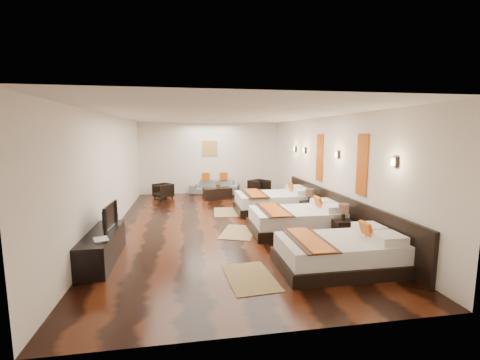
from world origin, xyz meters
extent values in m
cube|color=black|center=(0.00, 0.00, 0.00)|extent=(5.50, 9.50, 0.01)
cube|color=white|center=(0.00, 0.00, 2.80)|extent=(5.50, 9.50, 0.01)
cube|color=silver|center=(0.00, 4.75, 1.40)|extent=(5.50, 0.01, 2.80)
cube|color=silver|center=(-2.75, 0.00, 1.40)|extent=(0.01, 9.50, 2.80)
cube|color=silver|center=(2.75, 0.00, 1.40)|extent=(0.01, 9.50, 2.80)
cube|color=black|center=(2.71, -0.80, 0.45)|extent=(0.08, 6.60, 0.90)
cube|color=black|center=(1.67, -3.10, 0.11)|extent=(2.13, 1.32, 0.22)
cube|color=white|center=(1.67, -3.10, 0.38)|extent=(2.03, 1.22, 0.30)
cube|color=#C7520E|center=(2.18, -3.10, 0.65)|extent=(0.16, 0.32, 0.33)
cube|color=#38190F|center=(1.11, -3.10, 0.54)|extent=(0.56, 1.34, 0.02)
cube|color=#C7520E|center=(1.11, -3.10, 0.55)|extent=(0.39, 1.34, 0.02)
cube|color=black|center=(1.67, -0.95, 0.12)|extent=(2.24, 1.39, 0.24)
cube|color=white|center=(1.67, -0.95, 0.40)|extent=(2.14, 1.28, 0.32)
cube|color=#C7520E|center=(2.20, -0.95, 0.68)|extent=(0.17, 0.34, 0.35)
cube|color=#38190F|center=(1.08, -0.95, 0.57)|extent=(0.59, 1.41, 0.02)
cube|color=#C7520E|center=(1.08, -0.95, 0.58)|extent=(0.41, 1.41, 0.02)
cube|color=black|center=(1.67, 1.15, 0.12)|extent=(2.32, 1.43, 0.24)
cube|color=white|center=(1.67, 1.15, 0.41)|extent=(2.21, 1.32, 0.33)
cube|color=#C7520E|center=(2.22, 1.15, 0.71)|extent=(0.17, 0.35, 0.36)
cube|color=#38190F|center=(1.06, 1.15, 0.58)|extent=(0.61, 1.46, 0.02)
cube|color=#C7520E|center=(1.06, 1.15, 0.60)|extent=(0.42, 1.46, 0.02)
cube|color=black|center=(2.44, -1.73, 0.23)|extent=(0.42, 0.42, 0.47)
cylinder|color=black|center=(2.44, -1.73, 0.56)|extent=(0.07, 0.07, 0.19)
cylinder|color=#3F2619|center=(2.44, -1.73, 0.73)|extent=(0.22, 0.22, 0.20)
cube|color=black|center=(2.44, 0.26, 0.23)|extent=(0.42, 0.42, 0.47)
cylinder|color=black|center=(2.44, 0.26, 0.56)|extent=(0.07, 0.07, 0.19)
cylinder|color=#3F2619|center=(2.44, 0.26, 0.73)|extent=(0.22, 0.22, 0.21)
cube|color=#997D4E|center=(0.06, -3.24, 0.01)|extent=(0.85, 1.26, 0.01)
cube|color=#997D4E|center=(0.27, -0.75, 0.01)|extent=(1.12, 1.39, 0.01)
cube|color=#997D4E|center=(0.24, 1.33, 0.01)|extent=(0.84, 1.26, 0.01)
cube|color=black|center=(-2.50, -2.09, 0.28)|extent=(0.50, 1.80, 0.55)
imported|color=black|center=(-2.45, -1.91, 0.80)|extent=(0.15, 0.86, 0.49)
imported|color=black|center=(-2.50, -2.60, 0.56)|extent=(0.32, 0.36, 0.03)
imported|color=brown|center=(-2.50, -1.32, 0.71)|extent=(0.33, 0.33, 0.33)
imported|color=slate|center=(0.17, 4.45, 0.27)|extent=(2.02, 1.28, 0.55)
imported|color=black|center=(-1.80, 3.90, 0.27)|extent=(0.84, 0.83, 0.55)
imported|color=black|center=(1.83, 3.82, 0.31)|extent=(0.92, 0.93, 0.62)
cube|color=black|center=(0.17, 3.45, 0.20)|extent=(1.08, 0.68, 0.40)
imported|color=#28531B|center=(0.21, 3.42, 0.55)|extent=(0.33, 0.30, 0.30)
cube|color=#D86014|center=(2.73, -1.90, 1.70)|extent=(0.04, 0.40, 1.30)
cube|color=#D86014|center=(2.73, 0.30, 1.70)|extent=(0.04, 0.40, 1.30)
cube|color=black|center=(2.71, -3.00, 1.85)|extent=(0.06, 0.12, 0.18)
cube|color=#FFD18C|center=(2.68, -3.00, 1.85)|extent=(0.02, 0.10, 0.14)
cube|color=black|center=(2.71, -0.80, 1.85)|extent=(0.06, 0.12, 0.18)
cube|color=#FFD18C|center=(2.68, -0.80, 1.85)|extent=(0.02, 0.10, 0.14)
cube|color=black|center=(2.71, 1.40, 1.85)|extent=(0.06, 0.12, 0.18)
cube|color=#FFD18C|center=(2.68, 1.40, 1.85)|extent=(0.02, 0.10, 0.14)
cube|color=black|center=(2.71, 2.30, 1.85)|extent=(0.06, 0.12, 0.18)
cube|color=#FFD18C|center=(2.68, 2.30, 1.85)|extent=(0.02, 0.10, 0.14)
cube|color=#AD873F|center=(0.00, 4.73, 1.80)|extent=(0.60, 0.04, 0.60)
camera|label=1|loc=(-0.94, -8.16, 2.33)|focal=24.16mm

